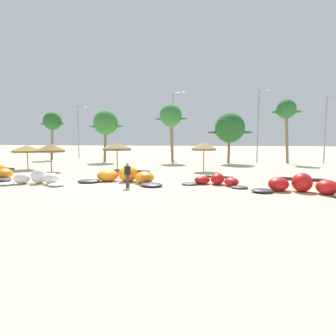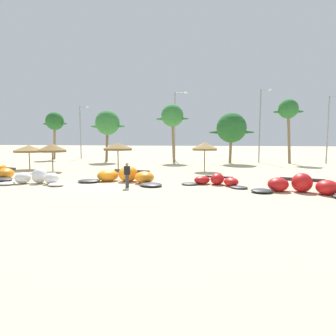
% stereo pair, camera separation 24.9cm
% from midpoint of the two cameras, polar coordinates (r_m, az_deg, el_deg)
% --- Properties ---
extents(ground_plane, '(260.00, 260.00, 0.00)m').
position_cam_midpoint_polar(ground_plane, '(20.53, -10.82, -3.12)').
color(ground_plane, beige).
extents(kite_left, '(4.98, 2.40, 1.08)m').
position_cam_midpoint_polar(kite_left, '(22.05, -24.50, -1.85)').
color(kite_left, white).
rests_on(kite_left, ground).
extents(kite_left_of_center, '(6.88, 3.73, 1.16)m').
position_cam_midpoint_polar(kite_left_of_center, '(21.04, -8.15, -1.63)').
color(kite_left_of_center, '#333338').
rests_on(kite_left_of_center, ground).
extents(kite_center, '(4.66, 2.79, 0.79)m').
position_cam_midpoint_polar(kite_center, '(19.84, 10.05, -2.52)').
color(kite_center, '#333338').
rests_on(kite_center, ground).
extents(kite_right_of_center, '(5.71, 3.37, 1.14)m').
position_cam_midpoint_polar(kite_right_of_center, '(18.44, 25.66, -3.20)').
color(kite_right_of_center, '#333338').
rests_on(kite_right_of_center, ground).
extents(beach_umbrella_near_van, '(3.14, 3.14, 2.55)m').
position_cam_midpoint_polar(beach_umbrella_near_van, '(33.33, -25.98, 3.50)').
color(beach_umbrella_near_van, brown).
rests_on(beach_umbrella_near_van, ground).
extents(beach_umbrella_middle, '(2.78, 2.78, 2.76)m').
position_cam_midpoint_polar(beach_umbrella_middle, '(30.10, -22.06, 3.79)').
color(beach_umbrella_middle, brown).
rests_on(beach_umbrella_middle, ground).
extents(beach_umbrella_near_palms, '(2.90, 2.90, 2.82)m').
position_cam_midpoint_polar(beach_umbrella_near_palms, '(28.23, -9.80, 4.27)').
color(beach_umbrella_near_palms, brown).
rests_on(beach_umbrella_near_palms, ground).
extents(beach_umbrella_outermost, '(2.55, 2.55, 2.89)m').
position_cam_midpoint_polar(beach_umbrella_outermost, '(28.31, 7.64, 4.36)').
color(beach_umbrella_outermost, brown).
rests_on(beach_umbrella_outermost, ground).
extents(person_near_kites, '(0.36, 0.24, 1.62)m').
position_cam_midpoint_polar(person_near_kites, '(18.62, -7.84, -1.42)').
color(person_near_kites, '#383842').
rests_on(person_near_kites, ground).
extents(palm_leftmost, '(4.23, 2.82, 7.50)m').
position_cam_midpoint_polar(palm_leftmost, '(49.02, -21.68, 8.62)').
color(palm_leftmost, '#7F6647').
rests_on(palm_leftmost, ground).
extents(palm_left, '(5.17, 3.45, 7.27)m').
position_cam_midpoint_polar(palm_left, '(41.59, -11.89, 8.82)').
color(palm_left, brown).
rests_on(palm_left, ground).
extents(palm_left_of_gap, '(4.63, 3.08, 8.03)m').
position_cam_midpoint_polar(palm_left_of_gap, '(39.98, 1.05, 10.37)').
color(palm_left_of_gap, '#7F6647').
rests_on(palm_left_of_gap, ground).
extents(palm_center_left, '(5.88, 3.92, 6.65)m').
position_cam_midpoint_polar(palm_center_left, '(38.58, 12.82, 7.84)').
color(palm_center_left, '#7F6647').
rests_on(palm_center_left, ground).
extents(palm_center_right, '(3.79, 2.53, 8.41)m').
position_cam_midpoint_polar(palm_center_right, '(40.91, 23.20, 10.59)').
color(palm_center_right, '#7F6647').
rests_on(palm_center_right, ground).
extents(lamppost_west, '(1.72, 0.24, 8.58)m').
position_cam_midpoint_polar(lamppost_west, '(49.06, -16.91, 7.42)').
color(lamppost_west, gray).
rests_on(lamppost_west, ground).
extents(lamppost_west_center, '(2.06, 0.24, 10.35)m').
position_cam_midpoint_polar(lamppost_west_center, '(43.98, 1.76, 9.12)').
color(lamppost_west_center, gray).
rests_on(lamppost_west_center, ground).
extents(lamppost_east_center, '(1.53, 0.24, 9.94)m').
position_cam_midpoint_polar(lamppost_east_center, '(41.06, 18.31, 8.71)').
color(lamppost_east_center, gray).
rests_on(lamppost_east_center, ground).
extents(lamppost_east, '(1.89, 0.24, 8.73)m').
position_cam_midpoint_polar(lamppost_east, '(42.66, 29.84, 7.35)').
color(lamppost_east, gray).
rests_on(lamppost_east, ground).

